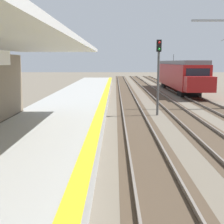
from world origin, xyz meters
The scene contains 5 objects.
station_platform centered at (-2.50, 16.00, 0.45)m, with size 5.00×80.00×0.91m.
track_pair_nearest_platform centered at (1.90, 20.00, 0.05)m, with size 2.34×120.00×0.16m.
track_pair_middle centered at (5.30, 20.00, 0.05)m, with size 2.34×120.00×0.16m.
approaching_train centered at (8.70, 39.74, 2.18)m, with size 2.93×19.60×4.76m.
rail_signal_post centered at (3.59, 22.43, 3.19)m, with size 0.32×0.34×5.20m.
Camera 1 is at (0.61, 1.63, 3.72)m, focal length 47.88 mm.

